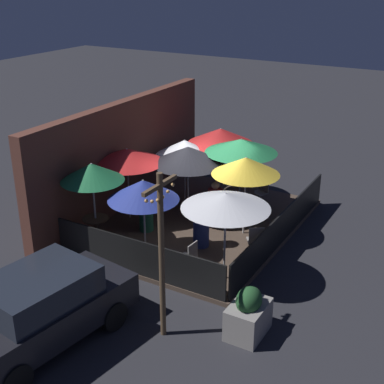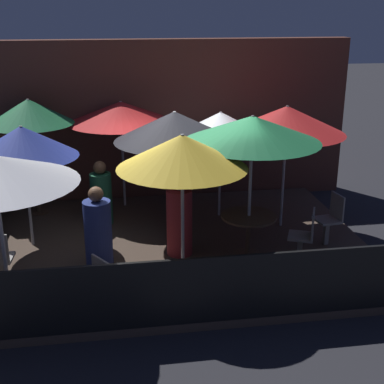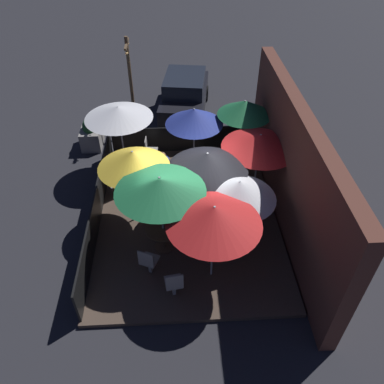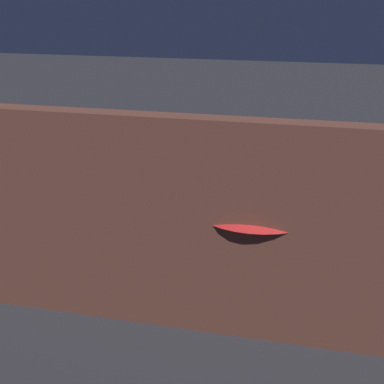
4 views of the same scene
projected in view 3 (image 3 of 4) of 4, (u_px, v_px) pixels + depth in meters
name	position (u px, v px, depth m)	size (l,w,h in m)	color
ground_plane	(187.00, 218.00, 11.08)	(60.00, 60.00, 0.00)	#26262B
patio_deck	(187.00, 216.00, 11.05)	(6.82, 5.17, 0.12)	#47382D
building_wall	(291.00, 168.00, 10.06)	(8.42, 0.36, 3.48)	brown
fence_front	(97.00, 206.00, 10.59)	(6.62, 0.05, 0.95)	black
fence_side_left	(183.00, 139.00, 13.24)	(0.05, 4.97, 0.95)	black
patio_umbrella_0	(160.00, 184.00, 8.65)	(2.18, 2.18, 2.39)	#B2B2B7
patio_umbrella_1	(245.00, 108.00, 11.65)	(1.71, 1.71, 2.32)	#B2B2B7
patio_umbrella_2	(260.00, 141.00, 10.38)	(2.15, 2.15, 2.21)	#B2B2B7
patio_umbrella_3	(239.00, 189.00, 9.03)	(1.87, 1.87, 2.10)	#B2B2B7
patio_umbrella_4	(133.00, 159.00, 9.61)	(1.90, 1.90, 2.31)	#B2B2B7
patio_umbrella_5	(207.00, 162.00, 9.63)	(2.16, 2.16, 2.27)	#B2B2B7
patio_umbrella_6	(194.00, 116.00, 11.66)	(1.84, 1.84, 2.14)	#B2B2B7
patio_umbrella_7	(214.00, 215.00, 8.05)	(2.15, 2.15, 2.31)	#B2B2B7
patio_umbrella_8	(118.00, 112.00, 11.43)	(2.11, 2.11, 2.27)	#B2B2B7
dining_table_0	(163.00, 232.00, 9.69)	(0.92, 0.92, 0.73)	#4C3828
dining_table_1	(241.00, 148.00, 12.63)	(0.71, 0.71, 0.74)	#4C3828
patio_chair_0	(150.00, 150.00, 12.72)	(0.43, 0.43, 0.90)	gray
patio_chair_1	(113.00, 181.00, 11.44)	(0.56, 0.56, 0.91)	gray
patio_chair_2	(174.00, 283.00, 8.59)	(0.46, 0.46, 0.92)	gray
patio_chair_3	(148.00, 261.00, 9.10)	(0.53, 0.53, 0.91)	gray
patron_0	(173.00, 201.00, 10.54)	(0.44, 0.44, 1.39)	maroon
patron_1	(222.00, 173.00, 11.63)	(0.48, 0.48, 1.25)	#236642
patron_2	(163.00, 173.00, 11.55)	(0.61, 0.61, 1.36)	navy
planter_box	(91.00, 134.00, 13.66)	(1.01, 0.71, 1.13)	gray
light_post	(131.00, 82.00, 13.38)	(1.10, 0.12, 3.66)	brown
parked_car_0	(185.00, 94.00, 15.36)	(4.15, 2.24, 1.62)	black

